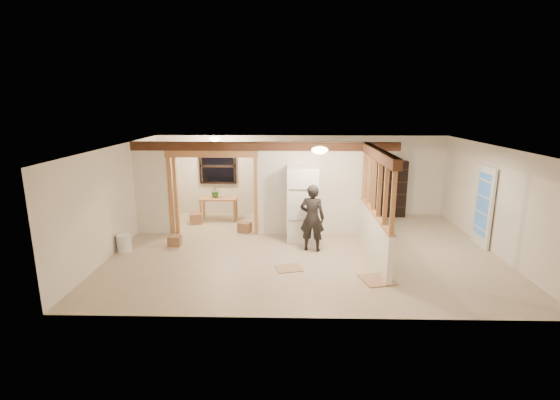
{
  "coord_description": "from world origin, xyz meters",
  "views": [
    {
      "loc": [
        -0.36,
        -9.34,
        3.48
      ],
      "look_at": [
        -0.59,
        0.4,
        1.14
      ],
      "focal_mm": 26.0,
      "sensor_mm": 36.0,
      "label": 1
    }
  ],
  "objects_px": {
    "refrigerator": "(302,204)",
    "woman": "(312,218)",
    "work_table": "(219,209)",
    "shop_vac": "(164,208)",
    "bookshelf": "(392,189)"
  },
  "relations": [
    {
      "from": "work_table",
      "to": "shop_vac",
      "type": "relative_size",
      "value": 1.66
    },
    {
      "from": "woman",
      "to": "shop_vac",
      "type": "xyz_separation_m",
      "value": [
        -4.39,
        2.62,
        -0.48
      ]
    },
    {
      "from": "woman",
      "to": "work_table",
      "type": "relative_size",
      "value": 1.48
    },
    {
      "from": "work_table",
      "to": "shop_vac",
      "type": "bearing_deg",
      "value": 179.66
    },
    {
      "from": "refrigerator",
      "to": "work_table",
      "type": "relative_size",
      "value": 1.74
    },
    {
      "from": "refrigerator",
      "to": "bookshelf",
      "type": "distance_m",
      "value": 3.64
    },
    {
      "from": "refrigerator",
      "to": "work_table",
      "type": "distance_m",
      "value": 3.09
    },
    {
      "from": "shop_vac",
      "to": "work_table",
      "type": "bearing_deg",
      "value": -1.82
    },
    {
      "from": "refrigerator",
      "to": "woman",
      "type": "distance_m",
      "value": 0.85
    },
    {
      "from": "refrigerator",
      "to": "bookshelf",
      "type": "height_order",
      "value": "refrigerator"
    },
    {
      "from": "work_table",
      "to": "bookshelf",
      "type": "distance_m",
      "value": 5.36
    },
    {
      "from": "woman",
      "to": "bookshelf",
      "type": "relative_size",
      "value": 0.93
    },
    {
      "from": "woman",
      "to": "bookshelf",
      "type": "distance_m",
      "value": 4.06
    },
    {
      "from": "refrigerator",
      "to": "shop_vac",
      "type": "height_order",
      "value": "refrigerator"
    },
    {
      "from": "bookshelf",
      "to": "work_table",
      "type": "bearing_deg",
      "value": -174.33
    }
  ]
}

